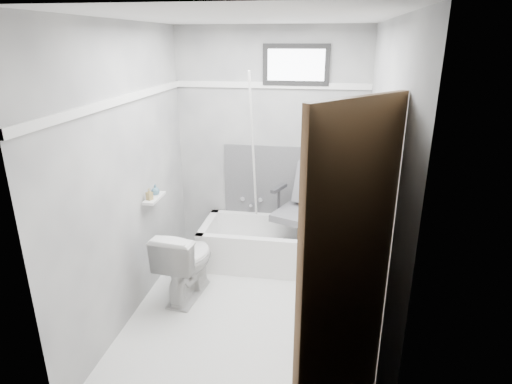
% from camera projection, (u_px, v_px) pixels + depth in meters
% --- Properties ---
extents(floor, '(2.60, 2.60, 0.00)m').
position_uv_depth(floor, '(250.00, 313.00, 3.74)').
color(floor, white).
rests_on(floor, ground).
extents(ceiling, '(2.60, 2.60, 0.00)m').
position_uv_depth(ceiling, '(248.00, 17.00, 2.93)').
color(ceiling, silver).
rests_on(ceiling, floor).
extents(wall_back, '(2.00, 0.02, 2.40)m').
position_uv_depth(wall_back, '(270.00, 145.00, 4.55)').
color(wall_back, slate).
rests_on(wall_back, floor).
extents(wall_front, '(2.00, 0.02, 2.40)m').
position_uv_depth(wall_front, '(203.00, 264.00, 2.13)').
color(wall_front, slate).
rests_on(wall_front, floor).
extents(wall_left, '(0.02, 2.60, 2.40)m').
position_uv_depth(wall_left, '(128.00, 177.00, 3.49)').
color(wall_left, slate).
rests_on(wall_left, floor).
extents(wall_right, '(0.02, 2.60, 2.40)m').
position_uv_depth(wall_right, '(381.00, 190.00, 3.19)').
color(wall_right, slate).
rests_on(wall_right, floor).
extents(bathtub, '(1.50, 0.70, 0.42)m').
position_uv_depth(bathtub, '(273.00, 245.00, 4.52)').
color(bathtub, white).
rests_on(bathtub, floor).
extents(office_chair, '(0.75, 0.75, 0.99)m').
position_uv_depth(office_chair, '(300.00, 209.00, 4.39)').
color(office_chair, slate).
rests_on(office_chair, bathtub).
extents(toilet, '(0.47, 0.73, 0.68)m').
position_uv_depth(toilet, '(186.00, 262.00, 3.90)').
color(toilet, silver).
rests_on(toilet, floor).
extents(door, '(0.78, 0.78, 2.00)m').
position_uv_depth(door, '(402.00, 314.00, 2.07)').
color(door, brown).
rests_on(door, floor).
extents(window, '(0.66, 0.04, 0.40)m').
position_uv_depth(window, '(296.00, 65.00, 4.22)').
color(window, black).
rests_on(window, wall_back).
extents(backerboard, '(1.50, 0.02, 0.78)m').
position_uv_depth(backerboard, '(293.00, 182.00, 4.63)').
color(backerboard, '#4C4C4F').
rests_on(backerboard, wall_back).
extents(trim_back, '(2.00, 0.02, 0.06)m').
position_uv_depth(trim_back, '(271.00, 85.00, 4.33)').
color(trim_back, white).
rests_on(trim_back, wall_back).
extents(trim_left, '(0.02, 2.60, 0.06)m').
position_uv_depth(trim_left, '(122.00, 100.00, 3.28)').
color(trim_left, white).
rests_on(trim_left, wall_left).
extents(pole, '(0.02, 0.53, 1.89)m').
position_uv_depth(pole, '(254.00, 164.00, 4.39)').
color(pole, silver).
rests_on(pole, bathtub).
extents(shelf, '(0.10, 0.32, 0.02)m').
position_uv_depth(shelf, '(154.00, 198.00, 3.88)').
color(shelf, silver).
rests_on(shelf, wall_left).
extents(soap_bottle_a, '(0.06, 0.06, 0.11)m').
position_uv_depth(soap_bottle_a, '(149.00, 194.00, 3.78)').
color(soap_bottle_a, '#95814A').
rests_on(soap_bottle_a, shelf).
extents(soap_bottle_b, '(0.09, 0.09, 0.10)m').
position_uv_depth(soap_bottle_b, '(155.00, 190.00, 3.91)').
color(soap_bottle_b, slate).
rests_on(soap_bottle_b, shelf).
extents(faucet, '(0.26, 0.10, 0.16)m').
position_uv_depth(faucet, '(251.00, 202.00, 4.77)').
color(faucet, silver).
rests_on(faucet, wall_back).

